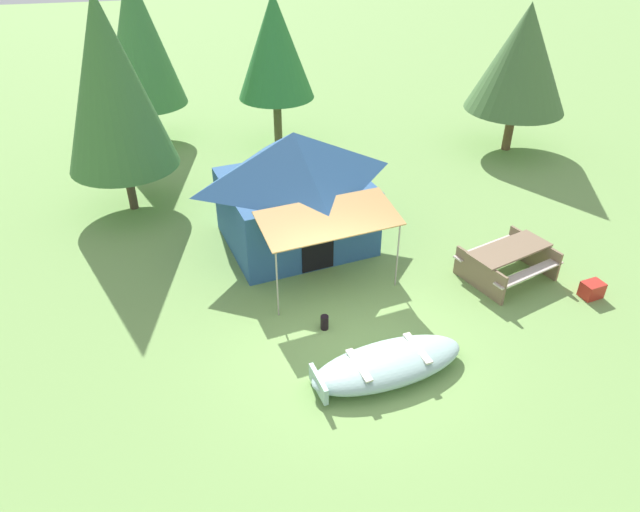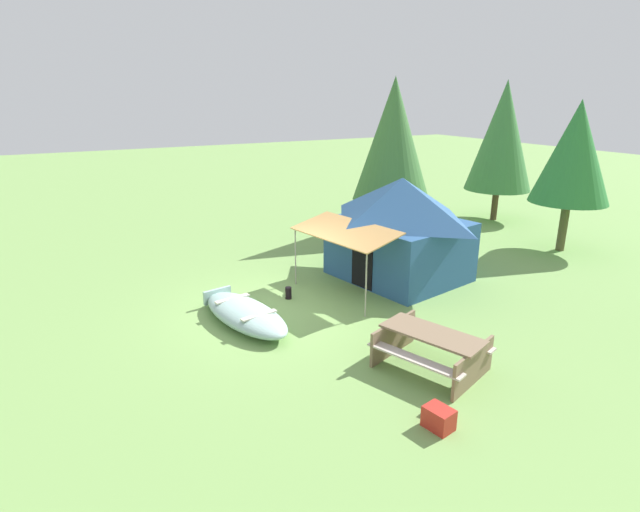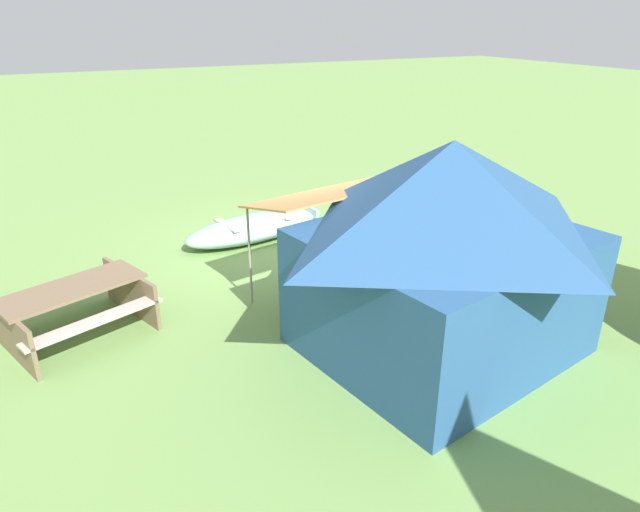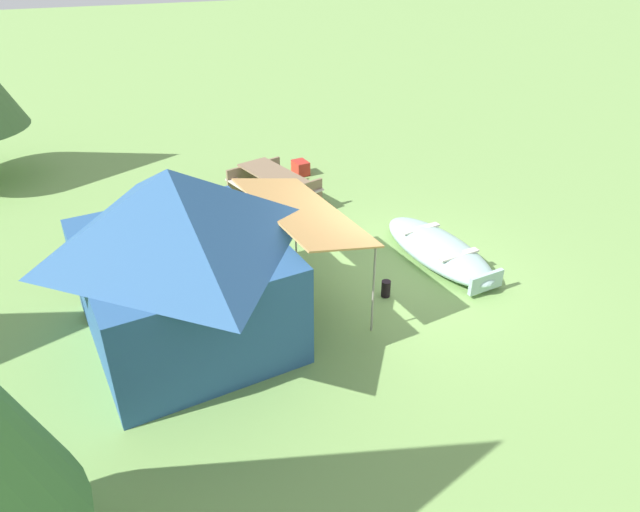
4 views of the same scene
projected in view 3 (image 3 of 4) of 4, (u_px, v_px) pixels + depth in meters
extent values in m
plane|color=#75A053|center=(290.00, 252.00, 10.72)|extent=(80.00, 80.00, 0.00)
ellipsoid|color=#98BCB5|center=(253.00, 228.00, 11.29)|extent=(3.08, 1.62, 0.45)
ellipsoid|color=#35413F|center=(253.00, 226.00, 11.27)|extent=(2.82, 1.44, 0.16)
cube|color=beige|center=(227.00, 225.00, 10.89)|extent=(0.29, 0.87, 0.04)
cube|color=beige|center=(278.00, 213.00, 11.54)|extent=(0.29, 0.87, 0.04)
cube|color=#98BCB5|center=(308.00, 214.00, 12.02)|extent=(0.20, 0.72, 0.34)
cube|color=#2A5488|center=(441.00, 291.00, 7.39)|extent=(3.69, 3.37, 1.65)
pyramid|color=#2A5488|center=(450.00, 188.00, 6.83)|extent=(3.99, 3.64, 1.16)
cube|color=black|center=(368.00, 265.00, 8.48)|extent=(0.75, 0.17, 1.32)
cube|color=tan|center=(342.00, 191.00, 8.54)|extent=(3.09, 1.78, 0.29)
cylinder|color=gray|center=(250.00, 256.00, 8.55)|extent=(0.04, 0.04, 1.57)
cylinder|color=gray|center=(381.00, 220.00, 10.06)|extent=(0.04, 0.04, 1.57)
cube|color=#7E664C|center=(71.00, 288.00, 7.69)|extent=(2.04, 1.36, 0.04)
cube|color=beige|center=(95.00, 321.00, 7.41)|extent=(1.87, 0.88, 0.04)
cube|color=beige|center=(56.00, 292.00, 8.18)|extent=(1.87, 0.88, 0.04)
cube|color=#7E664C|center=(12.00, 335.00, 7.28)|extent=(0.55, 1.41, 0.70)
cube|color=#7E664C|center=(131.00, 292.00, 8.40)|extent=(0.55, 1.41, 0.70)
cylinder|color=black|center=(324.00, 249.00, 10.47)|extent=(0.22, 0.22, 0.30)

